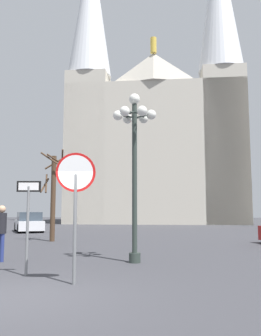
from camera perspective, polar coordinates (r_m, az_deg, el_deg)
name	(u,v)px	position (r m, az deg, el deg)	size (l,w,h in m)	color
ground_plane	(13,297)	(7.37, -18.63, -19.31)	(120.00, 120.00, 0.00)	#38383D
cathedral	(155,130)	(42.58, 4.05, 6.20)	(20.37, 12.56, 35.77)	#BCB5A5
stop_sign	(76,189)	(8.03, -8.95, -3.44)	(0.88, 0.25, 2.93)	slate
one_way_arrow_sign	(28,215)	(9.27, -16.40, -7.35)	(0.62, 0.08, 2.36)	slate
street_lamp	(135,147)	(11.22, 0.66, 3.49)	(1.40, 1.26, 5.39)	#2D3833
bare_tree	(53,193)	(18.60, -12.54, -4.05)	(1.24, 1.25, 4.73)	#473323
parked_car_far_white	(29,222)	(26.69, -16.24, -8.53)	(3.38, 4.39, 1.41)	silver
pedestrian_walking	(1,227)	(11.97, -20.34, -9.05)	(0.32, 0.32, 1.76)	navy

